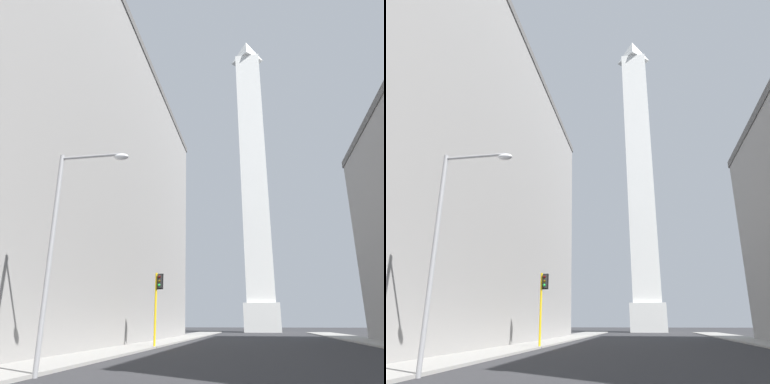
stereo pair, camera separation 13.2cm
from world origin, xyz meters
The scene contains 5 objects.
sidewalk_left centered at (-11.51, 32.85, 0.07)m, with size 5.00×109.50×0.15m, color gray.
building_left centered at (-23.47, 31.83, 16.56)m, with size 22.35×60.01×33.10m.
obelisk centered at (0.00, 91.25, 39.07)m, with size 8.14×8.14×81.27m.
traffic_light_mid_left centered at (-9.06, 30.98, 3.96)m, with size 0.77×0.51×6.02m.
street_lamp centered at (-8.49, 13.26, 5.49)m, with size 3.20×0.36×9.01m.
Camera 2 is at (-0.54, -0.79, 1.91)m, focal length 35.00 mm.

